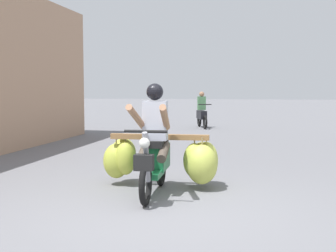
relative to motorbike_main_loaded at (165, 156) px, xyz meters
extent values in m
plane|color=slate|center=(0.17, -1.33, -0.50)|extent=(120.00, 120.00, 0.00)
torus|color=black|center=(-0.05, -1.00, -0.22)|extent=(0.11, 0.56, 0.56)
torus|color=black|center=(-0.11, 0.20, -0.22)|extent=(0.11, 0.56, 0.56)
cube|color=#196638|center=(-0.08, -0.50, -0.18)|extent=(0.27, 0.57, 0.08)
cube|color=#196638|center=(-0.10, -0.10, 0.00)|extent=(0.31, 0.65, 0.36)
cube|color=black|center=(-0.09, -0.18, 0.22)|extent=(0.29, 0.61, 0.10)
cylinder|color=gray|center=(-0.05, -0.94, 0.12)|extent=(0.08, 0.29, 0.69)
cylinder|color=black|center=(-0.05, -0.98, 0.46)|extent=(0.56, 0.07, 0.04)
sphere|color=silver|center=(-0.05, -1.06, 0.32)|extent=(0.14, 0.14, 0.14)
cube|color=black|center=(-0.05, -1.10, 0.08)|extent=(0.25, 0.17, 0.20)
cube|color=#196638|center=(-0.05, -1.00, 0.08)|extent=(0.11, 0.28, 0.04)
cube|color=olive|center=(-0.10, 0.05, 0.28)|extent=(1.50, 0.17, 0.08)
cube|color=olive|center=(-0.11, 0.23, 0.25)|extent=(1.35, 0.15, 0.06)
ellipsoid|color=#BEC84E|center=(0.51, 0.36, -0.09)|extent=(0.53, 0.51, 0.54)
cylinder|color=#998459|center=(0.51, 0.36, 0.22)|extent=(0.02, 0.02, 0.14)
ellipsoid|color=#B6C046|center=(-0.75, 0.30, -0.02)|extent=(0.42, 0.38, 0.47)
cylinder|color=#998459|center=(-0.75, 0.30, 0.24)|extent=(0.02, 0.02, 0.10)
ellipsoid|color=#B1BB41|center=(-0.63, 0.04, -0.06)|extent=(0.35, 0.32, 0.52)
cylinder|color=#998459|center=(-0.63, 0.04, 0.23)|extent=(0.02, 0.02, 0.12)
ellipsoid|color=#C1CB51|center=(0.55, 0.00, -0.11)|extent=(0.54, 0.50, 0.59)
cylinder|color=#998459|center=(0.55, 0.00, 0.22)|extent=(0.02, 0.02, 0.14)
ellipsoid|color=#B8C348|center=(0.43, 0.09, -0.07)|extent=(0.40, 0.38, 0.53)
cylinder|color=#998459|center=(0.43, 0.09, 0.23)|extent=(0.02, 0.02, 0.13)
ellipsoid|color=#C1CB50|center=(0.59, 0.18, -0.08)|extent=(0.39, 0.36, 0.57)
cylinder|color=#998459|center=(0.59, 0.18, 0.23)|extent=(0.02, 0.02, 0.11)
ellipsoid|color=#B2BC41|center=(-0.81, 0.11, -0.12)|extent=(0.46, 0.43, 0.54)
cylinder|color=#998459|center=(-0.81, 0.11, 0.21)|extent=(0.02, 0.02, 0.17)
cube|color=#B2B7C6|center=(-0.09, -0.30, 0.55)|extent=(0.35, 0.24, 0.56)
sphere|color=black|center=(-0.08, -0.32, 0.96)|extent=(0.24, 0.24, 0.24)
cylinder|color=#9E7051|center=(0.13, -0.63, 0.62)|extent=(0.18, 0.72, 0.39)
cylinder|color=#9E7051|center=(-0.26, -0.65, 0.62)|extent=(0.11, 0.72, 0.39)
cylinder|color=#4C4238|center=(0.06, -0.42, 0.12)|extent=(0.15, 0.44, 0.27)
cylinder|color=#4C4238|center=(-0.22, -0.43, 0.12)|extent=(0.15, 0.44, 0.27)
torus|color=black|center=(-0.57, 10.05, -0.24)|extent=(0.24, 0.52, 0.52)
torus|color=black|center=(-0.93, 11.09, -0.24)|extent=(0.24, 0.52, 0.52)
cube|color=black|center=(-0.78, 10.67, 0.00)|extent=(0.52, 0.93, 0.32)
cylinder|color=black|center=(-0.59, 10.10, 0.42)|extent=(0.48, 0.20, 0.04)
cube|color=#4C7F51|center=(-0.79, 10.68, 0.45)|extent=(0.35, 0.29, 0.52)
sphere|color=#9E7051|center=(-0.78, 10.67, 0.80)|extent=(0.20, 0.20, 0.20)
camera|label=1|loc=(1.35, -6.47, 1.00)|focal=47.63mm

